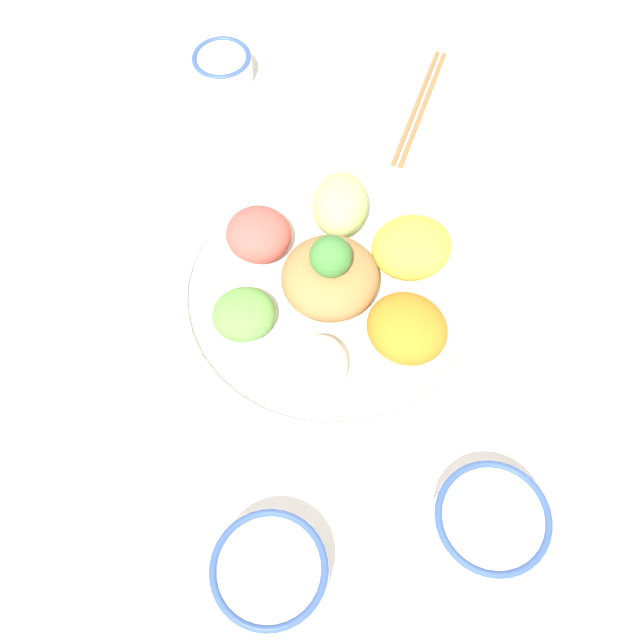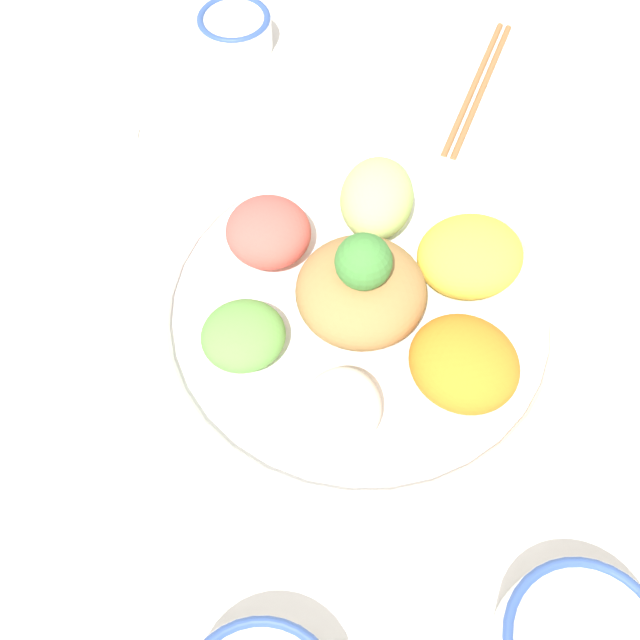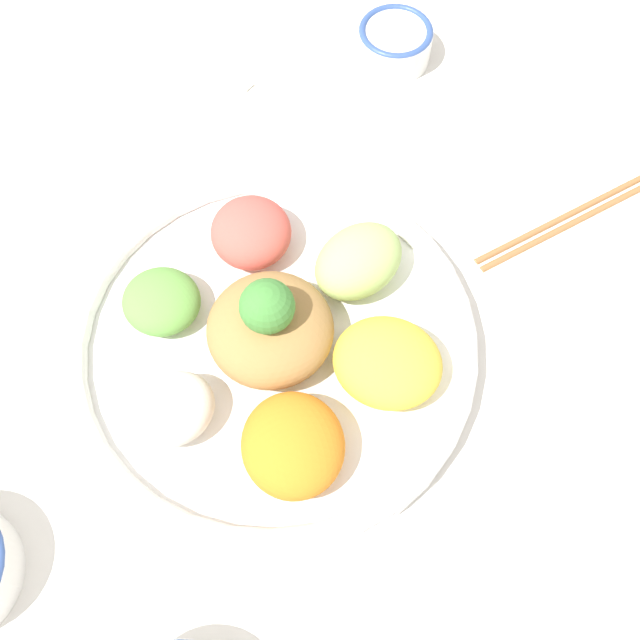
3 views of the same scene
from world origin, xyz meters
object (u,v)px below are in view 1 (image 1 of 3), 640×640
at_px(sauce_bowl_dark, 223,66).
at_px(chopsticks_pair_far, 420,106).
at_px(salad_platter, 333,286).
at_px(rice_bowl_blue, 270,572).
at_px(serving_spoon_extra, 147,156).
at_px(sauce_bowl_red, 490,522).

xyz_separation_m(sauce_bowl_dark, chopsticks_pair_far, (0.15, 0.24, -0.02)).
xyz_separation_m(salad_platter, rice_bowl_blue, (0.28, -0.17, -0.00)).
bearing_deg(salad_platter, serving_spoon_extra, -151.89).
relative_size(salad_platter, sauce_bowl_dark, 4.49).
bearing_deg(sauce_bowl_red, rice_bowl_blue, -97.83).
relative_size(sauce_bowl_red, chopsticks_pair_far, 0.64).
bearing_deg(serving_spoon_extra, sauce_bowl_dark, -124.50).
distance_m(salad_platter, sauce_bowl_red, 0.31).
bearing_deg(sauce_bowl_red, salad_platter, -170.87).
height_order(salad_platter, rice_bowl_blue, salad_platter).
xyz_separation_m(sauce_bowl_dark, serving_spoon_extra, (0.10, -0.14, -0.02)).
height_order(salad_platter, sauce_bowl_dark, salad_platter).
distance_m(chopsticks_pair_far, serving_spoon_extra, 0.38).
bearing_deg(sauce_bowl_dark, serving_spoon_extra, -53.79).
height_order(chopsticks_pair_far, serving_spoon_extra, chopsticks_pair_far).
distance_m(sauce_bowl_red, chopsticks_pair_far, 0.57).
relative_size(sauce_bowl_dark, chopsticks_pair_far, 0.46).
height_order(salad_platter, chopsticks_pair_far, salad_platter).
xyz_separation_m(rice_bowl_blue, serving_spoon_extra, (-0.56, 0.02, -0.02)).
height_order(rice_bowl_blue, serving_spoon_extra, rice_bowl_blue).
relative_size(rice_bowl_blue, sauce_bowl_dark, 1.38).
distance_m(salad_platter, chopsticks_pair_far, 0.33).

